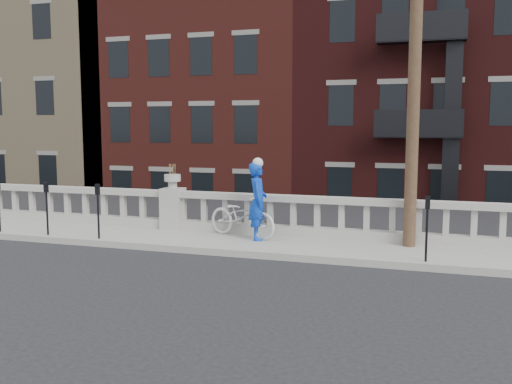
# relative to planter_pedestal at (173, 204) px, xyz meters

# --- Properties ---
(ground) EXTENTS (120.00, 120.00, 0.00)m
(ground) POSITION_rel_planter_pedestal_xyz_m (0.00, -3.95, -0.83)
(ground) COLOR black
(ground) RESTS_ON ground
(sidewalk) EXTENTS (32.00, 2.20, 0.15)m
(sidewalk) POSITION_rel_planter_pedestal_xyz_m (0.00, -0.95, -0.76)
(sidewalk) COLOR gray
(sidewalk) RESTS_ON ground
(balustrade) EXTENTS (28.00, 0.34, 1.03)m
(balustrade) POSITION_rel_planter_pedestal_xyz_m (0.00, 0.00, -0.19)
(balustrade) COLOR gray
(balustrade) RESTS_ON sidewalk
(planter_pedestal) EXTENTS (0.55, 0.55, 1.76)m
(planter_pedestal) POSITION_rel_planter_pedestal_xyz_m (0.00, 0.00, 0.00)
(planter_pedestal) COLOR gray
(planter_pedestal) RESTS_ON sidewalk
(lower_level) EXTENTS (80.00, 44.00, 20.80)m
(lower_level) POSITION_rel_planter_pedestal_xyz_m (0.56, 19.09, 1.80)
(lower_level) COLOR #605E59
(lower_level) RESTS_ON ground
(utility_pole) EXTENTS (1.60, 0.28, 10.00)m
(utility_pole) POSITION_rel_planter_pedestal_xyz_m (6.20, -0.35, 4.41)
(utility_pole) COLOR #422D1E
(utility_pole) RESTS_ON sidewalk
(parking_meter_b) EXTENTS (0.10, 0.09, 1.36)m
(parking_meter_b) POSITION_rel_planter_pedestal_xyz_m (-2.65, -1.80, 0.17)
(parking_meter_b) COLOR black
(parking_meter_b) RESTS_ON sidewalk
(parking_meter_c) EXTENTS (0.10, 0.09, 1.36)m
(parking_meter_c) POSITION_rel_planter_pedestal_xyz_m (-1.15, -1.80, 0.17)
(parking_meter_c) COLOR black
(parking_meter_c) RESTS_ON sidewalk
(parking_meter_d) EXTENTS (0.10, 0.09, 1.36)m
(parking_meter_d) POSITION_rel_planter_pedestal_xyz_m (6.61, -1.80, 0.17)
(parking_meter_d) COLOR black
(parking_meter_d) RESTS_ON sidewalk
(bicycle) EXTENTS (2.13, 1.35, 1.06)m
(bicycle) POSITION_rel_planter_pedestal_xyz_m (2.15, -0.49, -0.15)
(bicycle) COLOR silver
(bicycle) RESTS_ON sidewalk
(cyclist) EXTENTS (0.64, 0.80, 1.90)m
(cyclist) POSITION_rel_planter_pedestal_xyz_m (2.62, -0.69, 0.27)
(cyclist) COLOR #0C3DC2
(cyclist) RESTS_ON sidewalk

